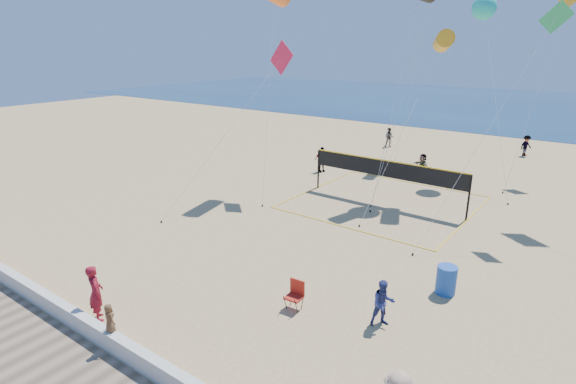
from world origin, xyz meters
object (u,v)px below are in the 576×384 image
Objects in this scene: trash_barrel at (446,280)px; volleyball_net at (386,174)px; woman at (96,293)px; camp_chair at (295,293)px.

volleyball_net is (-5.70, 7.60, 1.13)m from trash_barrel.
volleyball_net reaches higher than woman.
volleyball_net is (-1.95, 11.44, 1.09)m from camp_chair.
volleyball_net reaches higher than trash_barrel.
volleyball_net is at bearing 96.38° from camp_chair.
woman reaches higher than camp_chair.
trash_barrel is (8.50, 8.01, -0.42)m from woman.
trash_barrel is at bearing 42.42° from camp_chair.
camp_chair is (4.75, 4.16, -0.37)m from woman.
camp_chair is 0.12× the size of volleyball_net.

